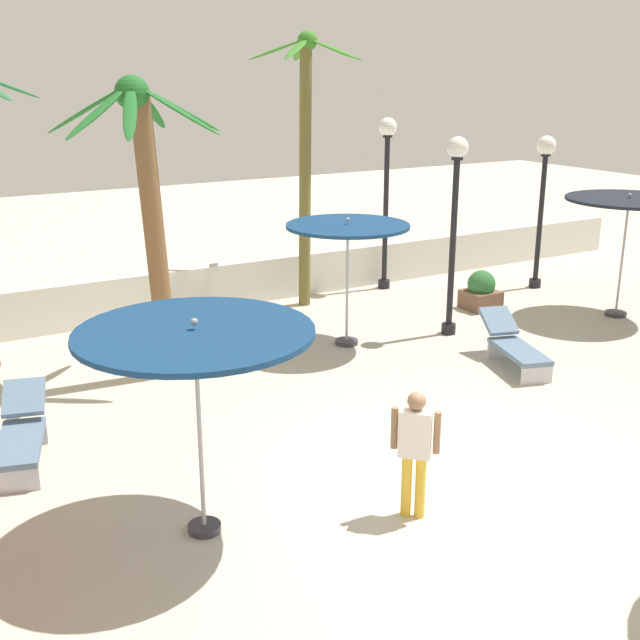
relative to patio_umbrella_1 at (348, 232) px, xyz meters
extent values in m
plane|color=beige|center=(-1.91, -5.41, -2.14)|extent=(56.00, 56.00, 0.00)
cube|color=silver|center=(-1.91, 3.50, -1.66)|extent=(25.20, 0.30, 0.95)
cylinder|color=#333338|center=(0.00, 0.00, -2.10)|extent=(0.43, 0.43, 0.08)
cylinder|color=#A5A5AD|center=(0.00, 0.00, -1.00)|extent=(0.05, 0.05, 2.28)
cylinder|color=navy|center=(0.00, 0.00, 0.12)|extent=(2.25, 2.25, 0.06)
sphere|color=#99999E|center=(0.00, 0.00, 0.23)|extent=(0.08, 0.08, 0.08)
cylinder|color=#333338|center=(5.89, -1.31, -2.10)|extent=(0.44, 0.44, 0.08)
cylinder|color=#A5A5AD|center=(5.89, -1.31, -0.90)|extent=(0.05, 0.05, 2.47)
cylinder|color=black|center=(5.89, -1.31, 0.32)|extent=(2.50, 2.50, 0.06)
sphere|color=#99999E|center=(5.89, -1.31, 0.40)|extent=(0.08, 0.08, 0.08)
cylinder|color=#333338|center=(-4.75, -4.60, -2.10)|extent=(0.37, 0.37, 0.08)
cylinder|color=#A5A5AD|center=(-4.75, -4.60, -0.96)|extent=(0.05, 0.05, 2.36)
cylinder|color=navy|center=(-4.75, -4.60, 0.21)|extent=(2.50, 2.50, 0.06)
sphere|color=#99999E|center=(-4.75, -4.60, 0.32)|extent=(0.08, 0.08, 0.08)
cylinder|color=brown|center=(0.64, 2.73, 0.62)|extent=(0.32, 0.25, 5.51)
sphere|color=#377B24|center=(0.72, 2.73, 3.37)|extent=(0.40, 0.40, 0.40)
ellipsoid|color=#377B24|center=(1.33, 2.63, 3.21)|extent=(1.21, 0.39, 0.46)
ellipsoid|color=#377B24|center=(0.89, 3.33, 3.21)|extent=(0.52, 1.20, 0.46)
ellipsoid|color=#377B24|center=(0.20, 3.08, 3.21)|extent=(1.10, 0.83, 0.46)
ellipsoid|color=#377B24|center=(0.24, 2.33, 3.21)|extent=(1.04, 0.93, 0.46)
ellipsoid|color=#377B24|center=(0.99, 2.18, 3.21)|extent=(0.71, 1.16, 0.46)
cylinder|color=brown|center=(-3.54, 0.20, 0.17)|extent=(0.54, 0.33, 4.62)
sphere|color=#206427|center=(-3.75, 0.20, 2.47)|extent=(0.53, 0.53, 0.53)
ellipsoid|color=#206427|center=(-3.02, 0.15, 2.22)|extent=(1.32, 0.29, 0.76)
ellipsoid|color=#206427|center=(-3.30, 0.77, 2.22)|extent=(0.96, 1.15, 0.76)
ellipsoid|color=#206427|center=(-4.03, 0.87, 2.22)|extent=(0.68, 1.29, 0.76)
ellipsoid|color=#206427|center=(-4.36, 0.60, 2.22)|extent=(1.20, 0.89, 0.76)
ellipsoid|color=#206427|center=(-4.39, -0.16, 2.22)|extent=(1.24, 0.81, 0.76)
ellipsoid|color=#206427|center=(-4.01, -0.49, 2.22)|extent=(0.65, 1.29, 0.76)
ellipsoid|color=#206427|center=(-3.20, -0.28, 2.22)|extent=(1.12, 1.01, 0.76)
cylinder|color=black|center=(6.07, 1.23, -2.04)|extent=(0.28, 0.28, 0.20)
cylinder|color=black|center=(6.07, 1.23, -0.58)|extent=(0.12, 0.12, 3.11)
cylinder|color=black|center=(6.07, 1.23, 0.97)|extent=(0.22, 0.22, 0.06)
sphere|color=white|center=(6.07, 1.23, 1.19)|extent=(0.43, 0.43, 0.43)
cylinder|color=black|center=(2.06, -0.48, -2.04)|extent=(0.28, 0.28, 0.20)
cylinder|color=black|center=(2.06, -0.48, -0.44)|extent=(0.12, 0.12, 3.39)
cylinder|color=black|center=(2.06, -0.48, 1.26)|extent=(0.22, 0.22, 0.06)
sphere|color=white|center=(2.06, -0.48, 1.46)|extent=(0.40, 0.40, 0.40)
cylinder|color=black|center=(2.92, 2.99, -2.04)|extent=(0.28, 0.28, 0.20)
cylinder|color=black|center=(2.92, 2.99, -0.37)|extent=(0.12, 0.12, 3.53)
cylinder|color=black|center=(2.92, 2.99, 1.39)|extent=(0.22, 0.22, 0.06)
sphere|color=white|center=(2.92, 2.99, 1.60)|extent=(0.41, 0.41, 0.41)
cube|color=#B7B7BC|center=(1.63, -3.28, -1.96)|extent=(0.54, 0.20, 0.35)
cube|color=#B7B7BC|center=(2.01, -2.04, -1.96)|extent=(0.54, 0.20, 0.35)
cube|color=slate|center=(1.82, -2.66, -1.79)|extent=(0.94, 1.50, 0.08)
cube|color=slate|center=(2.07, -1.84, -1.50)|extent=(0.70, 0.74, 0.38)
cube|color=#B7B7BC|center=(-6.41, -2.65, -1.96)|extent=(0.54, 0.19, 0.35)
cube|color=#B7B7BC|center=(-6.05, -1.40, -1.96)|extent=(0.54, 0.19, 0.35)
cube|color=slate|center=(-6.23, -2.03, -1.79)|extent=(0.91, 1.50, 0.08)
cube|color=slate|center=(-6.00, -1.22, -1.49)|extent=(0.70, 0.75, 0.35)
cylinder|color=gold|center=(-2.60, -5.45, -1.75)|extent=(0.12, 0.12, 0.78)
cylinder|color=gold|center=(-2.49, -5.57, -1.75)|extent=(0.12, 0.12, 0.78)
cube|color=silver|center=(-2.55, -5.51, -1.08)|extent=(0.42, 0.42, 0.55)
sphere|color=#936B4C|center=(-2.55, -5.51, -0.70)|extent=(0.21, 0.21, 0.21)
cylinder|color=#936B4C|center=(-2.72, -5.34, -1.05)|extent=(0.08, 0.08, 0.50)
cylinder|color=#936B4C|center=(-2.38, -5.68, -1.05)|extent=(0.08, 0.08, 0.50)
cube|color=brown|center=(3.74, 0.52, -1.94)|extent=(0.70, 0.70, 0.40)
sphere|color=#2D6B33|center=(3.74, 0.52, -1.59)|extent=(0.60, 0.60, 0.60)
camera|label=1|loc=(-7.51, -11.91, 2.77)|focal=44.27mm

